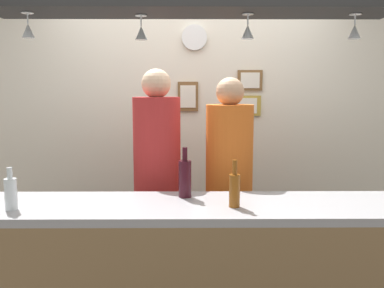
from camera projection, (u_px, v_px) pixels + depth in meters
The scene contains 17 objects.
back_wall at pixel (191, 127), 3.65m from camera, with size 4.40×0.06×2.60m, color silver.
bar_counter at pixel (193, 270), 2.14m from camera, with size 2.70×0.55×1.00m.
overhead_glass_rack at pixel (193, 10), 2.16m from camera, with size 2.20×0.36×0.04m, color black.
hanging_wineglass_far_left at pixel (28, 30), 2.15m from camera, with size 0.07×0.07×0.13m.
hanging_wineglass_left at pixel (141, 32), 2.22m from camera, with size 0.07×0.07×0.13m.
hanging_wineglass_center_left at pixel (248, 31), 2.18m from camera, with size 0.07×0.07×0.13m.
hanging_wineglass_center at pixel (354, 31), 2.18m from camera, with size 0.07×0.07×0.13m.
person_middle_red_shirt at pixel (157, 167), 2.90m from camera, with size 0.34×0.34×1.78m.
person_right_orange_shirt at pixel (229, 172), 2.91m from camera, with size 0.34×0.34×1.72m.
bottle_beer_amber_tall at pixel (235, 189), 2.18m from camera, with size 0.06×0.06×0.26m.
bottle_soda_clear at pixel (11, 193), 2.12m from camera, with size 0.06×0.06×0.23m.
bottle_wine_dark_red at pixel (185, 178), 2.38m from camera, with size 0.08×0.08×0.30m.
cupcake at pixel (10, 193), 2.35m from camera, with size 0.06×0.06×0.08m.
picture_frame_upper_small at pixel (250, 80), 3.56m from camera, with size 0.22×0.02×0.18m.
picture_frame_lower_pair at pixel (244, 106), 3.58m from camera, with size 0.30×0.02×0.18m.
picture_frame_crest at pixel (188, 96), 3.57m from camera, with size 0.18×0.02×0.26m.
wall_clock at pixel (194, 37), 3.50m from camera, with size 0.22×0.22×0.03m, color white.
Camera 1 is at (-0.02, -2.54, 1.63)m, focal length 37.52 mm.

